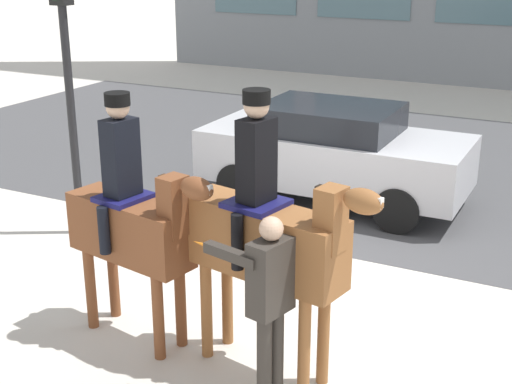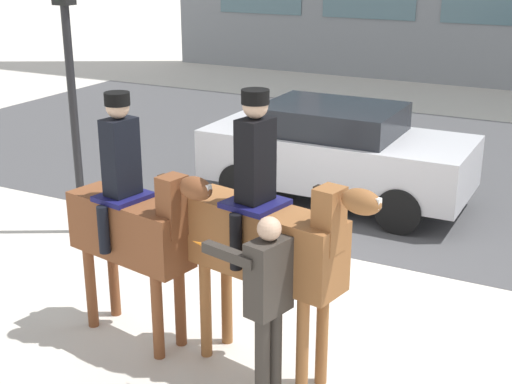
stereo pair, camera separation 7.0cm
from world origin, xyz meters
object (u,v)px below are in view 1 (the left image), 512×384
(mounted_horse_companion, at_px, (267,235))
(traffic_light, at_px, (65,47))
(pedestrian_bystander, at_px, (269,298))
(mounted_horse_lead, at_px, (133,221))
(street_car_near_lane, at_px, (333,151))

(mounted_horse_companion, relative_size, traffic_light, 0.70)
(traffic_light, bearing_deg, pedestrian_bystander, -29.94)
(mounted_horse_lead, distance_m, street_car_near_lane, 4.73)
(mounted_horse_lead, relative_size, street_car_near_lane, 0.63)
(mounted_horse_lead, relative_size, pedestrian_bystander, 1.43)
(mounted_horse_lead, height_order, traffic_light, traffic_light)
(street_car_near_lane, height_order, traffic_light, traffic_light)
(mounted_horse_lead, bearing_deg, mounted_horse_companion, 12.66)
(pedestrian_bystander, height_order, traffic_light, traffic_light)
(mounted_horse_companion, distance_m, pedestrian_bystander, 0.63)
(mounted_horse_companion, bearing_deg, pedestrian_bystander, -50.91)
(mounted_horse_companion, height_order, pedestrian_bystander, mounted_horse_companion)
(traffic_light, bearing_deg, mounted_horse_lead, -38.91)
(mounted_horse_lead, xyz_separation_m, mounted_horse_companion, (1.42, 0.05, 0.11))
(mounted_horse_lead, bearing_deg, traffic_light, 151.79)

